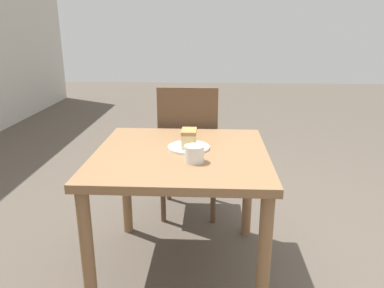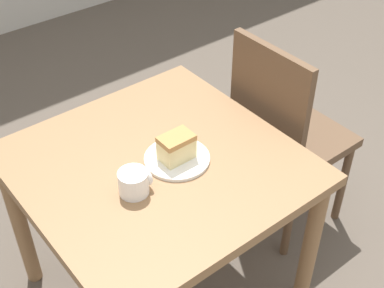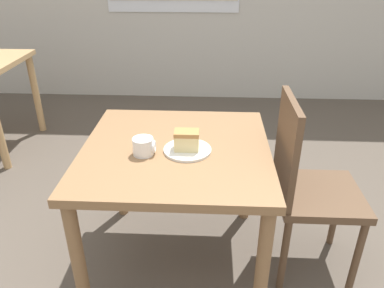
{
  "view_description": "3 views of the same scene",
  "coord_description": "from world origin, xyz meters",
  "px_view_note": "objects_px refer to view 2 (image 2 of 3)",
  "views": [
    {
      "loc": [
        -1.83,
        0.28,
        1.33
      ],
      "look_at": [
        0.01,
        0.38,
        0.73
      ],
      "focal_mm": 35.0,
      "sensor_mm": 36.0,
      "label": 1
    },
    {
      "loc": [
        -0.77,
        -0.69,
        1.87
      ],
      "look_at": [
        0.06,
        0.36,
        0.78
      ],
      "focal_mm": 50.0,
      "sensor_mm": 36.0,
      "label": 2
    },
    {
      "loc": [
        0.13,
        -1.11,
        1.53
      ],
      "look_at": [
        0.05,
        0.44,
        0.72
      ],
      "focal_mm": 35.0,
      "sensor_mm": 36.0,
      "label": 3
    }
  ],
  "objects_px": {
    "dining_table_near": "(158,184)",
    "coffee_mug": "(135,182)",
    "cake_slice": "(176,147)",
    "chair_near_window": "(284,133)",
    "plate": "(177,159)"
  },
  "relations": [
    {
      "from": "dining_table_near",
      "to": "coffee_mug",
      "type": "relative_size",
      "value": 8.59
    },
    {
      "from": "chair_near_window",
      "to": "cake_slice",
      "type": "height_order",
      "value": "chair_near_window"
    },
    {
      "from": "dining_table_near",
      "to": "cake_slice",
      "type": "relative_size",
      "value": 7.85
    },
    {
      "from": "cake_slice",
      "to": "chair_near_window",
      "type": "bearing_deg",
      "value": 3.64
    },
    {
      "from": "dining_table_near",
      "to": "chair_near_window",
      "type": "relative_size",
      "value": 0.93
    },
    {
      "from": "chair_near_window",
      "to": "plate",
      "type": "distance_m",
      "value": 0.61
    },
    {
      "from": "chair_near_window",
      "to": "plate",
      "type": "height_order",
      "value": "chair_near_window"
    },
    {
      "from": "cake_slice",
      "to": "coffee_mug",
      "type": "xyz_separation_m",
      "value": [
        -0.19,
        -0.04,
        -0.02
      ]
    },
    {
      "from": "cake_slice",
      "to": "coffee_mug",
      "type": "distance_m",
      "value": 0.19
    },
    {
      "from": "chair_near_window",
      "to": "coffee_mug",
      "type": "relative_size",
      "value": 9.23
    },
    {
      "from": "chair_near_window",
      "to": "dining_table_near",
      "type": "bearing_deg",
      "value": 89.92
    },
    {
      "from": "chair_near_window",
      "to": "coffee_mug",
      "type": "distance_m",
      "value": 0.8
    },
    {
      "from": "dining_table_near",
      "to": "cake_slice",
      "type": "xyz_separation_m",
      "value": [
        0.05,
        -0.04,
        0.16
      ]
    },
    {
      "from": "dining_table_near",
      "to": "coffee_mug",
      "type": "distance_m",
      "value": 0.21
    },
    {
      "from": "chair_near_window",
      "to": "coffee_mug",
      "type": "bearing_deg",
      "value": 95.49
    }
  ]
}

